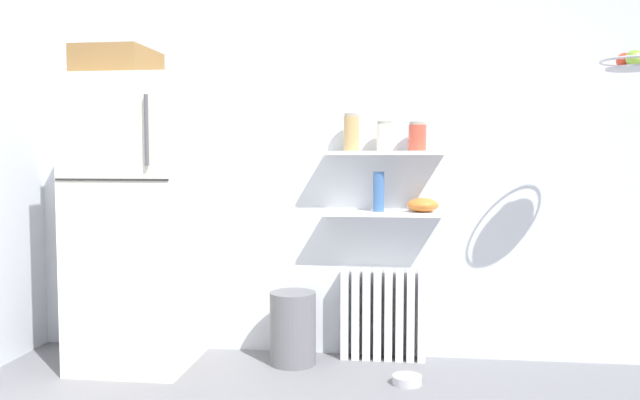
{
  "coord_description": "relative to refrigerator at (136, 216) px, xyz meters",
  "views": [
    {
      "loc": [
        0.27,
        -2.2,
        1.31
      ],
      "look_at": [
        -0.21,
        1.6,
        1.05
      ],
      "focal_mm": 36.29,
      "sensor_mm": 36.0,
      "label": 1
    }
  ],
  "objects": [
    {
      "name": "hanging_fruit_basket",
      "position": [
        2.85,
        -0.25,
        0.87
      ],
      "size": [
        0.34,
        0.34,
        0.1
      ],
      "color": "#B2B2B7"
    },
    {
      "name": "wall_shelf_upper",
      "position": [
        1.54,
        0.24,
        0.39
      ],
      "size": [
        0.76,
        0.22,
        0.02
      ],
      "primitive_type": "cube",
      "color": "white"
    },
    {
      "name": "refrigerator",
      "position": [
        0.0,
        0.0,
        0.0
      ],
      "size": [
        0.69,
        0.73,
        1.97
      ],
      "color": "silver",
      "rests_on": "ground_plane"
    },
    {
      "name": "storage_jar_1",
      "position": [
        1.54,
        0.24,
        0.5
      ],
      "size": [
        0.09,
        0.09,
        0.19
      ],
      "color": "silver",
      "rests_on": "wall_shelf_upper"
    },
    {
      "name": "storage_jar_2",
      "position": [
        1.74,
        0.24,
        0.5
      ],
      "size": [
        0.11,
        0.11,
        0.18
      ],
      "color": "#C64C38",
      "rests_on": "wall_shelf_upper"
    },
    {
      "name": "shelf_bowl",
      "position": [
        1.78,
        0.24,
        0.07
      ],
      "size": [
        0.2,
        0.2,
        0.09
      ],
      "primitive_type": "ellipsoid",
      "color": "orange",
      "rests_on": "wall_shelf_lower"
    },
    {
      "name": "back_wall",
      "position": [
        1.38,
        0.4,
        0.36
      ],
      "size": [
        7.04,
        0.1,
        2.6
      ],
      "primitive_type": "cube",
      "color": "silver",
      "rests_on": "ground_plane"
    },
    {
      "name": "storage_jar_0",
      "position": [
        1.33,
        0.24,
        0.52
      ],
      "size": [
        0.1,
        0.1,
        0.24
      ],
      "color": "tan",
      "rests_on": "wall_shelf_upper"
    },
    {
      "name": "trash_bin",
      "position": [
        0.97,
        0.1,
        -0.71
      ],
      "size": [
        0.29,
        0.29,
        0.46
      ],
      "primitive_type": "cylinder",
      "color": "slate",
      "rests_on": "ground_plane"
    },
    {
      "name": "radiator",
      "position": [
        1.54,
        0.27,
        -0.65
      ],
      "size": [
        0.54,
        0.12,
        0.58
      ],
      "color": "white",
      "rests_on": "ground_plane"
    },
    {
      "name": "wall_shelf_lower",
      "position": [
        1.54,
        0.24,
        0.01
      ],
      "size": [
        0.76,
        0.22,
        0.02
      ],
      "primitive_type": "cube",
      "color": "white"
    },
    {
      "name": "vase",
      "position": [
        1.5,
        0.24,
        0.15
      ],
      "size": [
        0.07,
        0.07,
        0.25
      ],
      "primitive_type": "cylinder",
      "color": "#38609E",
      "rests_on": "wall_shelf_lower"
    },
    {
      "name": "pet_food_bowl",
      "position": [
        1.69,
        -0.18,
        -0.91
      ],
      "size": [
        0.17,
        0.17,
        0.05
      ],
      "primitive_type": "cylinder",
      "color": "#B7B7BC",
      "rests_on": "ground_plane"
    }
  ]
}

